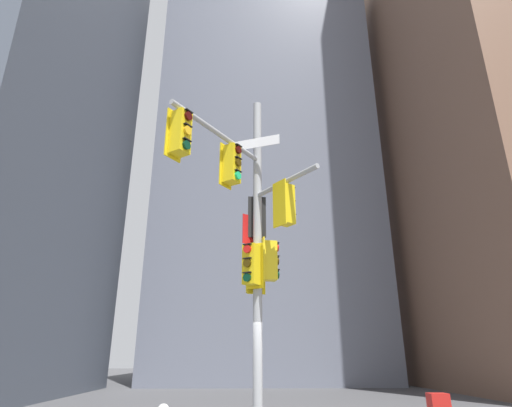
% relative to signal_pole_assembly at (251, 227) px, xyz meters
% --- Properties ---
extents(building_tower_right, '(14.27, 14.27, 49.07)m').
position_rel_signal_pole_assembly_xyz_m(building_tower_right, '(17.54, 12.06, 19.76)').
color(building_tower_right, brown).
rests_on(building_tower_right, ground).
extents(building_mid_block, '(16.03, 16.03, 30.83)m').
position_rel_signal_pole_assembly_xyz_m(building_mid_block, '(1.44, 24.24, 10.64)').
color(building_mid_block, slate).
rests_on(building_mid_block, ground).
extents(signal_pole_assembly, '(3.40, 3.40, 8.66)m').
position_rel_signal_pole_assembly_xyz_m(signal_pole_assembly, '(0.00, 0.00, 0.00)').
color(signal_pole_assembly, '#9EA0A3').
rests_on(signal_pole_assembly, ground).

